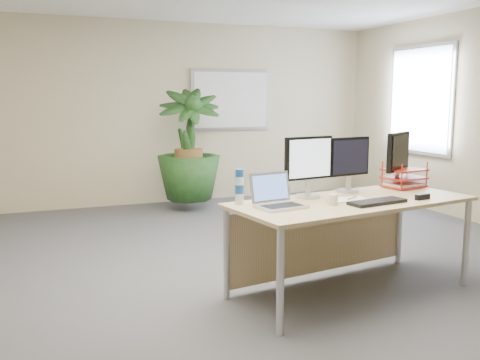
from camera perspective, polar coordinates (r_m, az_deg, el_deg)
name	(u,v)px	position (r m, az deg, el deg)	size (l,w,h in m)	color
floor	(266,289)	(4.59, 2.76, -11.49)	(8.00, 8.00, 0.00)	#414145
back_wall	(155,114)	(8.12, -9.08, 7.01)	(7.00, 0.04, 2.70)	#C4B58B
whiteboard	(231,100)	(8.43, -1.00, 8.54)	(1.30, 0.04, 0.95)	#A6A6AB
window	(420,100)	(8.14, 18.65, 8.08)	(0.04, 1.30, 1.55)	#A6A6AB
desk	(342,217)	(4.52, 10.86, -3.92)	(2.12, 1.14, 0.77)	tan
floor_plant	(189,157)	(7.58, -5.49, 2.41)	(0.84, 0.84, 1.50)	#183915
monitor_left	(309,163)	(4.40, 7.32, 1.83)	(0.45, 0.21, 0.50)	silver
monitor_right	(349,161)	(4.73, 11.52, 2.02)	(0.43, 0.20, 0.48)	silver
monitor_dark	(398,156)	(5.07, 16.52, 2.46)	(0.41, 0.28, 0.50)	silver
laptop	(277,199)	(4.05, 3.93, -1.98)	(0.39, 0.35, 0.25)	silver
keyboard	(377,202)	(4.30, 14.44, -2.27)	(0.49, 0.16, 0.03)	black
coffee_mug	(333,200)	(4.17, 9.86, -2.09)	(0.11, 0.07, 0.08)	white
spiral_notebook	(349,200)	(4.38, 11.57, -2.06)	(0.28, 0.21, 0.01)	white
orange_pen	(352,198)	(4.39, 11.86, -1.89)	(0.01, 0.01, 0.14)	orange
yellow_highlighter	(378,198)	(4.49, 14.51, -1.89)	(0.02, 0.02, 0.11)	gold
water_bottle	(239,187)	(4.13, -0.06, -0.80)	(0.07, 0.07, 0.27)	silver
letter_tray	(404,179)	(5.11, 17.10, 0.06)	(0.39, 0.32, 0.17)	#B22315
stapler	(422,197)	(4.57, 18.89, -1.70)	(0.14, 0.04, 0.05)	black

